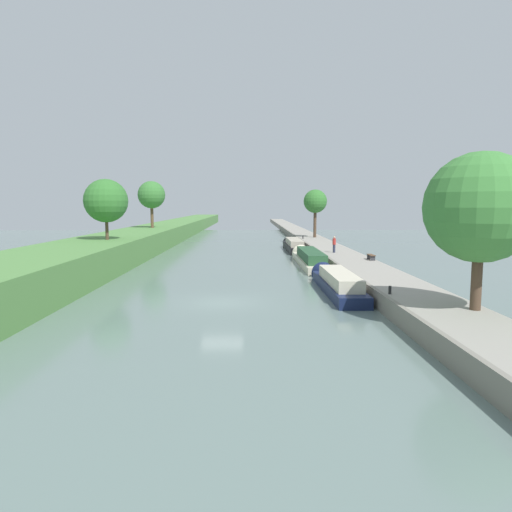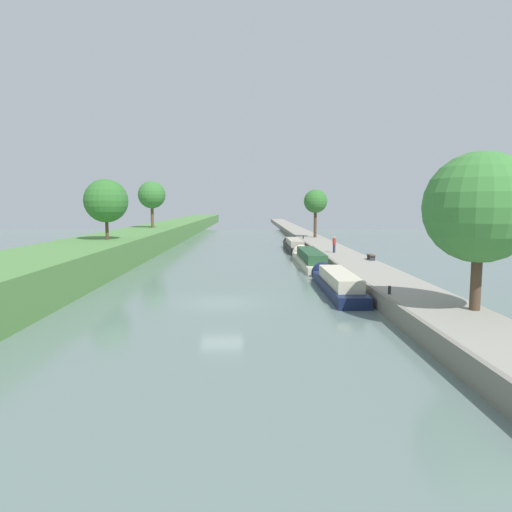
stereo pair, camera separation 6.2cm
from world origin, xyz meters
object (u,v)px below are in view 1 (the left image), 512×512
park_bench (371,256)px  person_walking (334,244)px  narrowboat_navy (336,282)px  narrowboat_cream (309,258)px  narrowboat_black (293,245)px  mooring_bollard_near (390,290)px  mooring_bollard_far (303,237)px

park_bench → person_walking: bearing=108.6°
narrowboat_navy → park_bench: narrowboat_navy is taller
narrowboat_cream → park_bench: narrowboat_cream is taller
person_walking → narrowboat_black: bearing=102.7°
narrowboat_cream → person_walking: person_walking is taller
narrowboat_black → park_bench: size_ratio=8.64×
narrowboat_black → mooring_bollard_near: narrowboat_black is taller
person_walking → mooring_bollard_near: person_walking is taller
narrowboat_cream → mooring_bollard_far: narrowboat_cream is taller
narrowboat_cream → mooring_bollard_far: size_ratio=32.63×
narrowboat_navy → narrowboat_black: 28.61m
person_walking → mooring_bollard_far: (-0.97, 18.97, -0.65)m
narrowboat_black → mooring_bollard_far: narrowboat_black is taller
person_walking → mooring_bollard_near: bearing=-92.5°
mooring_bollard_near → narrowboat_cream: bearing=95.1°
narrowboat_cream → park_bench: (4.90, -4.66, 0.74)m
mooring_bollard_far → park_bench: 25.48m
narrowboat_black → mooring_bollard_near: (1.95, -34.85, 0.61)m
narrowboat_cream → mooring_bollard_near: 20.33m
park_bench → mooring_bollard_far: bearing=97.0°
narrowboat_cream → narrowboat_black: bearing=90.6°
narrowboat_black → person_walking: size_ratio=7.81×
narrowboat_cream → narrowboat_black: size_ratio=1.13×
narrowboat_navy → mooring_bollard_far: size_ratio=26.16×
mooring_bollard_near → park_bench: size_ratio=0.30×
mooring_bollard_near → park_bench: 15.89m
person_walking → narrowboat_cream: bearing=-149.2°
narrowboat_black → mooring_bollard_far: (1.95, 6.02, 0.61)m
mooring_bollard_near → park_bench: bearing=78.8°
narrowboat_navy → park_bench: (4.85, 9.34, 0.75)m
narrowboat_navy → mooring_bollard_near: bearing=-74.3°
mooring_bollard_near → mooring_bollard_far: (0.00, 40.87, 0.00)m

